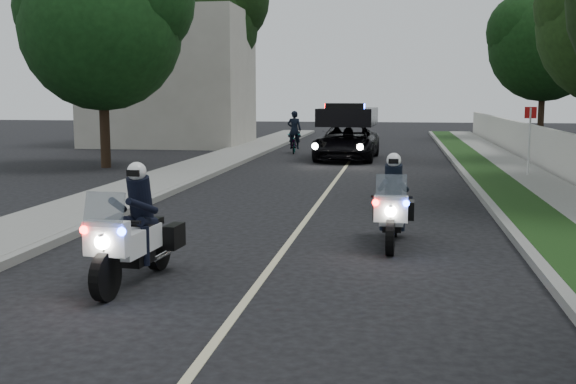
% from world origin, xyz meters
% --- Properties ---
extents(ground, '(120.00, 120.00, 0.00)m').
position_xyz_m(ground, '(0.00, 0.00, 0.00)').
color(ground, black).
rests_on(ground, ground).
extents(curb_right, '(0.20, 60.00, 0.15)m').
position_xyz_m(curb_right, '(4.10, 10.00, 0.07)').
color(curb_right, gray).
rests_on(curb_right, ground).
extents(grass_verge, '(1.20, 60.00, 0.16)m').
position_xyz_m(grass_verge, '(4.80, 10.00, 0.08)').
color(grass_verge, '#193814').
rests_on(grass_verge, ground).
extents(sidewalk_right, '(1.40, 60.00, 0.16)m').
position_xyz_m(sidewalk_right, '(6.10, 10.00, 0.08)').
color(sidewalk_right, gray).
rests_on(sidewalk_right, ground).
extents(curb_left, '(0.20, 60.00, 0.15)m').
position_xyz_m(curb_left, '(-4.10, 10.00, 0.07)').
color(curb_left, gray).
rests_on(curb_left, ground).
extents(sidewalk_left, '(2.00, 60.00, 0.16)m').
position_xyz_m(sidewalk_left, '(-5.20, 10.00, 0.08)').
color(sidewalk_left, gray).
rests_on(sidewalk_left, ground).
extents(building_far, '(8.00, 6.00, 7.00)m').
position_xyz_m(building_far, '(-10.00, 26.00, 3.50)').
color(building_far, '#A8A396').
rests_on(building_far, ground).
extents(lane_marking, '(0.12, 50.00, 0.01)m').
position_xyz_m(lane_marking, '(0.00, 10.00, 0.00)').
color(lane_marking, '#BFB78C').
rests_on(lane_marking, ground).
extents(police_moto_left, '(0.86, 2.09, 1.73)m').
position_xyz_m(police_moto_left, '(-1.73, -0.37, 0.00)').
color(police_moto_left, silver).
rests_on(police_moto_left, ground).
extents(police_moto_right, '(0.73, 1.96, 1.65)m').
position_xyz_m(police_moto_right, '(1.85, 2.80, 0.00)').
color(police_moto_right, white).
rests_on(police_moto_right, ground).
extents(police_suv, '(2.58, 5.24, 2.50)m').
position_xyz_m(police_suv, '(-0.17, 19.24, 0.00)').
color(police_suv, black).
rests_on(police_suv, ground).
extents(bicycle, '(0.80, 1.80, 0.91)m').
position_xyz_m(bicycle, '(-2.80, 22.10, 0.00)').
color(bicycle, black).
rests_on(bicycle, ground).
extents(cyclist, '(0.63, 0.43, 1.74)m').
position_xyz_m(cyclist, '(-2.80, 22.10, 0.00)').
color(cyclist, black).
rests_on(cyclist, ground).
extents(sign_post, '(0.42, 0.42, 2.37)m').
position_xyz_m(sign_post, '(6.00, 13.31, 0.00)').
color(sign_post, red).
rests_on(sign_post, ground).
extents(tree_right_e, '(7.58, 7.58, 10.56)m').
position_xyz_m(tree_right_e, '(10.10, 33.03, 0.00)').
color(tree_right_e, black).
rests_on(tree_right_e, ground).
extents(tree_left_near, '(7.45, 7.45, 9.68)m').
position_xyz_m(tree_left_near, '(-8.73, 14.70, 0.00)').
color(tree_left_near, '#123812').
rests_on(tree_left_near, ground).
extents(tree_left_far, '(9.34, 9.34, 12.78)m').
position_xyz_m(tree_left_far, '(-9.49, 27.92, 0.00)').
color(tree_left_far, black).
rests_on(tree_left_far, ground).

